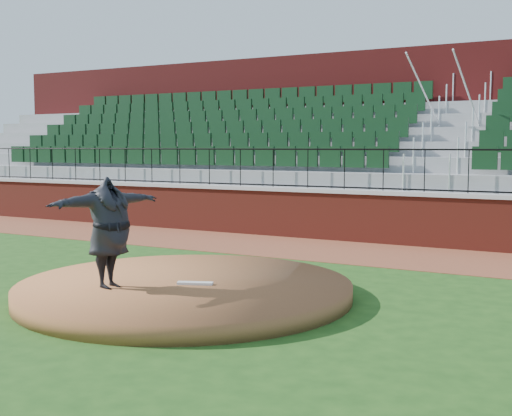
{
  "coord_description": "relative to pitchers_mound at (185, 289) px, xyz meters",
  "views": [
    {
      "loc": [
        5.57,
        -8.6,
        2.38
      ],
      "look_at": [
        0.0,
        1.5,
        1.3
      ],
      "focal_mm": 46.52,
      "sensor_mm": 36.0,
      "label": 1
    }
  ],
  "objects": [
    {
      "name": "ground",
      "position": [
        0.37,
        0.14,
        -0.12
      ],
      "size": [
        90.0,
        90.0,
        0.0
      ],
      "primitive_type": "plane",
      "color": "#1D4513",
      "rests_on": "ground"
    },
    {
      "name": "warning_track",
      "position": [
        0.37,
        5.54,
        -0.12
      ],
      "size": [
        34.0,
        3.2,
        0.01
      ],
      "primitive_type": "cube",
      "color": "brown",
      "rests_on": "ground"
    },
    {
      "name": "field_wall",
      "position": [
        0.37,
        7.14,
        0.47
      ],
      "size": [
        34.0,
        0.35,
        1.2
      ],
      "primitive_type": "cube",
      "color": "maroon",
      "rests_on": "ground"
    },
    {
      "name": "wall_cap",
      "position": [
        0.37,
        7.14,
        1.12
      ],
      "size": [
        34.0,
        0.45,
        0.1
      ],
      "primitive_type": "cube",
      "color": "#B7B7B7",
      "rests_on": "field_wall"
    },
    {
      "name": "wall_railing",
      "position": [
        0.37,
        7.14,
        1.67
      ],
      "size": [
        34.0,
        0.05,
        1.0
      ],
      "primitive_type": null,
      "color": "black",
      "rests_on": "wall_cap"
    },
    {
      "name": "seating_stands",
      "position": [
        0.37,
        9.86,
        2.18
      ],
      "size": [
        34.0,
        5.1,
        4.6
      ],
      "primitive_type": null,
      "color": "gray",
      "rests_on": "ground"
    },
    {
      "name": "concourse_wall",
      "position": [
        0.37,
        12.66,
        2.62
      ],
      "size": [
        34.0,
        0.5,
        5.5
      ],
      "primitive_type": "cube",
      "color": "maroon",
      "rests_on": "ground"
    },
    {
      "name": "pitchers_mound",
      "position": [
        0.0,
        0.0,
        0.0
      ],
      "size": [
        5.24,
        5.24,
        0.25
      ],
      "primitive_type": "cylinder",
      "color": "brown",
      "rests_on": "ground"
    },
    {
      "name": "pitching_rubber",
      "position": [
        0.25,
        -0.09,
        0.14
      ],
      "size": [
        0.56,
        0.34,
        0.04
      ],
      "primitive_type": "cube",
      "rotation": [
        0.0,
        0.0,
        0.39
      ],
      "color": "silver",
      "rests_on": "pitchers_mound"
    },
    {
      "name": "pitcher",
      "position": [
        -0.74,
        -0.91,
        0.96
      ],
      "size": [
        0.85,
        2.12,
        1.68
      ],
      "primitive_type": "imported",
      "rotation": [
        0.0,
        0.0,
        1.42
      ],
      "color": "black",
      "rests_on": "pitchers_mound"
    }
  ]
}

